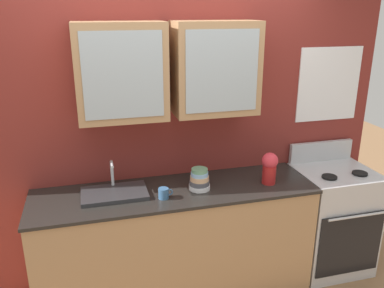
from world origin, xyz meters
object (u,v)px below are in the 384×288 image
object	(u,v)px
bowl_stack	(199,180)
vase	(270,167)
stove_range	(331,219)
sink_faucet	(114,193)
cup_near_sink	(164,193)

from	to	relation	value
bowl_stack	vase	xyz separation A→B (m)	(0.56, -0.04, 0.06)
stove_range	sink_faucet	world-z (taller)	sink_faucet
sink_faucet	stove_range	bearing A→B (deg)	-1.07
sink_faucet	cup_near_sink	xyz separation A→B (m)	(0.35, -0.15, 0.02)
vase	cup_near_sink	bearing A→B (deg)	-176.95
sink_faucet	bowl_stack	distance (m)	0.65
sink_faucet	bowl_stack	world-z (taller)	sink_faucet
sink_faucet	cup_near_sink	bearing A→B (deg)	-23.03
stove_range	vase	distance (m)	0.90
stove_range	cup_near_sink	xyz separation A→B (m)	(-1.53, -0.11, 0.50)
vase	stove_range	bearing A→B (deg)	5.67
sink_faucet	vase	distance (m)	1.22
cup_near_sink	vase	bearing A→B (deg)	3.05
vase	cup_near_sink	xyz separation A→B (m)	(-0.86, -0.05, -0.10)
bowl_stack	vase	bearing A→B (deg)	-4.00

